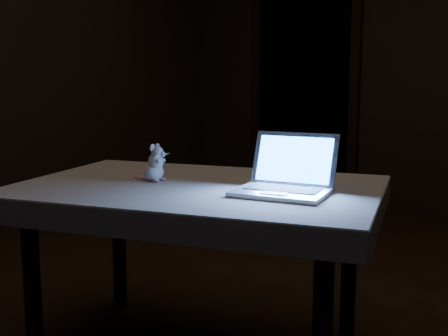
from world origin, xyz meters
The scene contains 7 objects.
floor centered at (0.00, 0.00, 0.00)m, with size 5.00×5.00×0.00m, color black.
back_wall centered at (0.00, 2.50, 1.30)m, with size 4.50×0.04×2.60m, color black.
doorway centered at (-1.10, 2.50, 1.06)m, with size 1.06×0.36×2.13m, color black, non-canonical shape.
table centered at (0.01, -0.35, 0.33)m, with size 1.25×0.80×0.67m, color black, non-canonical shape.
tablecloth centered at (0.03, -0.36, 0.63)m, with size 1.34×0.90×0.09m, color beige, non-canonical shape.
laptop centered at (0.36, -0.33, 0.78)m, with size 0.31×0.28×0.21m, color #BBBBC0, non-canonical shape.
plush_mouse centered at (-0.18, -0.40, 0.75)m, with size 0.11×0.11×0.15m, color silver, non-canonical shape.
Camera 1 is at (1.33, -1.97, 1.08)m, focal length 45.00 mm.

